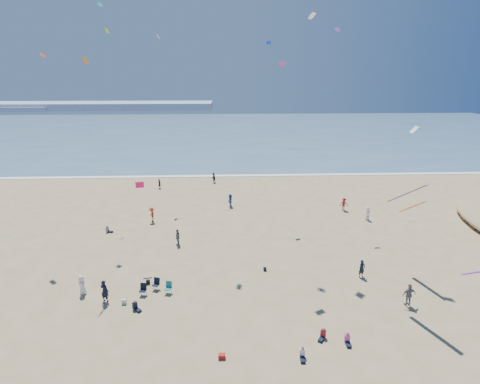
{
  "coord_description": "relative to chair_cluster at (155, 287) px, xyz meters",
  "views": [
    {
      "loc": [
        0.91,
        -17.94,
        17.34
      ],
      "look_at": [
        2.0,
        8.0,
        8.97
      ],
      "focal_mm": 28.0,
      "sensor_mm": 36.0,
      "label": 1
    }
  ],
  "objects": [
    {
      "name": "surf_line",
      "position": [
        4.89,
        35.95,
        -0.46
      ],
      "size": [
        220.0,
        1.2,
        0.08
      ],
      "primitive_type": "cube",
      "color": "white",
      "rests_on": "ground"
    },
    {
      "name": "white_tote",
      "position": [
        -2.2,
        -1.46,
        -0.3
      ],
      "size": [
        0.35,
        0.2,
        0.4
      ],
      "primitive_type": "cube",
      "color": "silver",
      "rests_on": "ground"
    },
    {
      "name": "seated_group",
      "position": [
        5.61,
        -1.96,
        -0.08
      ],
      "size": [
        22.18,
        21.0,
        0.84
      ],
      "color": "silver",
      "rests_on": "ground"
    },
    {
      "name": "navy_bag",
      "position": [
        9.35,
        3.21,
        -0.33
      ],
      "size": [
        0.28,
        0.18,
        0.34
      ],
      "primitive_type": "cube",
      "color": "black",
      "rests_on": "ground"
    },
    {
      "name": "cooler",
      "position": [
        5.45,
        -7.6,
        -0.35
      ],
      "size": [
        0.45,
        0.3,
        0.3
      ],
      "primitive_type": "cube",
      "color": "red",
      "rests_on": "ground"
    },
    {
      "name": "chair_cluster",
      "position": [
        0.0,
        0.0,
        0.0
      ],
      "size": [
        2.7,
        1.52,
        1.0
      ],
      "color": "black",
      "rests_on": "ground"
    },
    {
      "name": "headland_near",
      "position": [
        -95.11,
        155.95,
        0.5
      ],
      "size": [
        40.0,
        14.0,
        2.0
      ],
      "primitive_type": "cube",
      "color": "#7A8EA8",
      "rests_on": "ground"
    },
    {
      "name": "standing_flyers",
      "position": [
        9.48,
        7.28,
        0.36
      ],
      "size": [
        31.11,
        51.16,
        1.87
      ],
      "color": "white",
      "rests_on": "ground"
    },
    {
      "name": "kites_aloft",
      "position": [
        14.17,
        3.15,
        13.64
      ],
      "size": [
        40.86,
        41.34,
        30.17
      ],
      "color": "#C1DA2D",
      "rests_on": "ground"
    },
    {
      "name": "headland_far",
      "position": [
        -55.11,
        160.95,
        1.1
      ],
      "size": [
        110.0,
        20.0,
        3.2
      ],
      "primitive_type": "cube",
      "color": "#7A8EA8",
      "rests_on": "ground"
    },
    {
      "name": "ocean",
      "position": [
        4.89,
        85.95,
        -0.47
      ],
      "size": [
        220.0,
        100.0,
        0.06
      ],
      "primitive_type": "cube",
      "color": "#476B84",
      "rests_on": "ground"
    },
    {
      "name": "black_backpack",
      "position": [
        -0.89,
        1.39,
        -0.31
      ],
      "size": [
        0.3,
        0.22,
        0.38
      ],
      "primitive_type": "cube",
      "color": "black",
      "rests_on": "ground"
    },
    {
      "name": "ground",
      "position": [
        4.89,
        -9.05,
        -0.5
      ],
      "size": [
        220.0,
        220.0,
        0.0
      ],
      "primitive_type": "plane",
      "color": "tan",
      "rests_on": "ground"
    }
  ]
}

